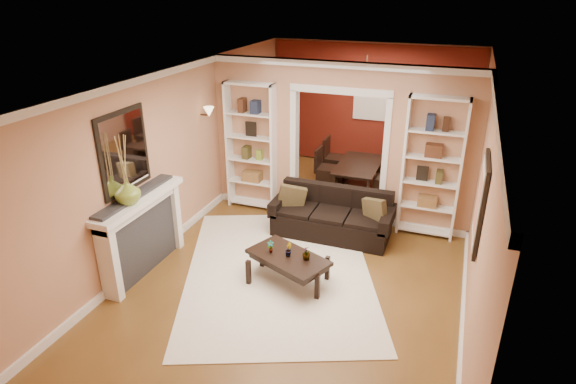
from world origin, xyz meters
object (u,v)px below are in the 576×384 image
at_px(coffee_table, 288,269).
at_px(fireplace, 144,235).
at_px(bookshelf_right, 432,169).
at_px(sofa, 332,214).
at_px(bookshelf_left, 252,147).
at_px(dining_table, 360,176).

distance_m(coffee_table, fireplace, 2.09).
xyz_separation_m(bookshelf_right, fireplace, (-3.64, -2.53, -0.57)).
bearing_deg(coffee_table, sofa, 106.38).
bearing_deg(bookshelf_right, bookshelf_left, 180.00).
bearing_deg(coffee_table, dining_table, 110.65).
height_order(coffee_table, fireplace, fireplace).
relative_size(bookshelf_left, bookshelf_right, 1.00).
relative_size(bookshelf_left, dining_table, 1.58).
bearing_deg(bookshelf_left, fireplace, -102.05).
bearing_deg(sofa, dining_table, 90.06).
height_order(bookshelf_right, dining_table, bookshelf_right).
height_order(sofa, dining_table, sofa).
xyz_separation_m(bookshelf_right, dining_table, (-1.43, 1.54, -0.89)).
relative_size(sofa, bookshelf_left, 0.85).
bearing_deg(sofa, coffee_table, -97.32).
xyz_separation_m(coffee_table, dining_table, (0.19, 3.64, 0.05)).
relative_size(coffee_table, fireplace, 0.65).
distance_m(coffee_table, bookshelf_right, 2.82).
distance_m(bookshelf_left, fireplace, 2.65).
xyz_separation_m(sofa, dining_table, (-0.00, 2.12, -0.13)).
bearing_deg(dining_table, bookshelf_right, -136.94).
bearing_deg(dining_table, coffee_table, 176.95).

